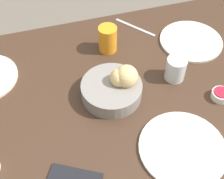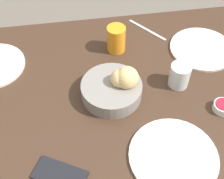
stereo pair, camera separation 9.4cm
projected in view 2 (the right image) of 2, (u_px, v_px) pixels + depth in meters
name	position (u px, v px, depth m)	size (l,w,h in m)	color
dining_table	(113.00, 116.00, 1.13)	(1.47, 0.93, 0.74)	#3D281C
bread_basket	(115.00, 87.00, 1.05)	(0.21, 0.21, 0.12)	gray
plate_near_left	(202.00, 49.00, 1.22)	(0.25, 0.25, 0.01)	silver
plate_far_center	(173.00, 156.00, 0.92)	(0.27, 0.27, 0.01)	silver
juice_glass	(116.00, 39.00, 1.19)	(0.07, 0.07, 0.10)	orange
water_tumbler	(180.00, 75.00, 1.08)	(0.07, 0.07, 0.09)	silver
jam_bowl_berry	(223.00, 107.00, 1.03)	(0.06, 0.06, 0.03)	white
knife_silver	(147.00, 30.00, 1.30)	(0.13, 0.16, 0.00)	#B7B7BC
cell_phone	(60.00, 175.00, 0.88)	(0.17, 0.14, 0.01)	black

